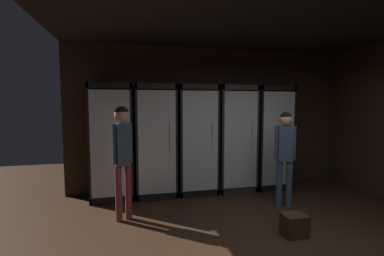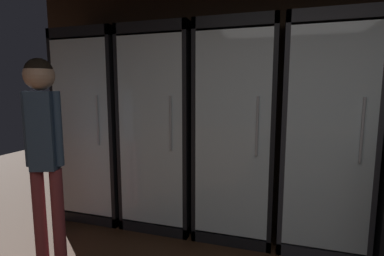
# 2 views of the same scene
# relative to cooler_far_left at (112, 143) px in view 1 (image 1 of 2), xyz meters

# --- Properties ---
(wall_back) EXTENTS (6.00, 0.06, 2.80)m
(wall_back) POSITION_rel_cooler_far_left_xyz_m (2.13, 0.28, 0.39)
(wall_back) COLOR #382619
(wall_back) RESTS_ON ground
(ceiling_panel) EXTENTS (6.00, 8.00, 0.06)m
(ceiling_panel) POSITION_rel_cooler_far_left_xyz_m (2.13, -1.75, 1.82)
(ceiling_panel) COLOR black
(ceiling_panel) RESTS_ON wall_back
(cooler_far_left) EXTENTS (0.73, 0.58, 2.05)m
(cooler_far_left) POSITION_rel_cooler_far_left_xyz_m (0.00, 0.00, 0.00)
(cooler_far_left) COLOR black
(cooler_far_left) RESTS_ON ground
(cooler_left) EXTENTS (0.73, 0.58, 2.05)m
(cooler_left) POSITION_rel_cooler_far_left_xyz_m (0.78, -0.00, -0.01)
(cooler_left) COLOR black
(cooler_left) RESTS_ON ground
(cooler_center) EXTENTS (0.73, 0.58, 2.05)m
(cooler_center) POSITION_rel_cooler_far_left_xyz_m (1.56, -0.00, -0.01)
(cooler_center) COLOR black
(cooler_center) RESTS_ON ground
(cooler_right) EXTENTS (0.73, 0.58, 2.05)m
(cooler_right) POSITION_rel_cooler_far_left_xyz_m (2.33, -0.00, 0.00)
(cooler_right) COLOR #2B2B30
(cooler_right) RESTS_ON ground
(cooler_far_right) EXTENTS (0.73, 0.58, 2.05)m
(cooler_far_right) POSITION_rel_cooler_far_left_xyz_m (3.11, -0.00, 0.00)
(cooler_far_right) COLOR black
(cooler_far_right) RESTS_ON ground
(shopper_near) EXTENTS (0.27, 0.22, 1.67)m
(shopper_near) POSITION_rel_cooler_far_left_xyz_m (0.21, -1.02, 0.06)
(shopper_near) COLOR brown
(shopper_near) RESTS_ON ground
(shopper_far) EXTENTS (0.31, 0.23, 1.57)m
(shopper_far) POSITION_rel_cooler_far_left_xyz_m (2.80, -1.06, -0.04)
(shopper_far) COLOR #384C66
(shopper_far) RESTS_ON ground
(wine_crate_floor) EXTENTS (0.29, 0.24, 0.28)m
(wine_crate_floor) POSITION_rel_cooler_far_left_xyz_m (2.37, -2.00, -0.87)
(wine_crate_floor) COLOR #3D2314
(wine_crate_floor) RESTS_ON ground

